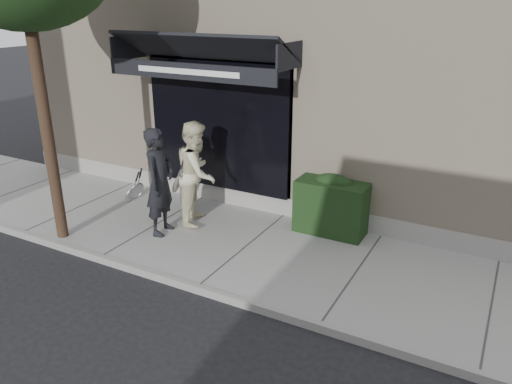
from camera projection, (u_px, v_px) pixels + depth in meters
The scene contains 7 objects.
ground at pixel (248, 251), 8.95m from camera, with size 80.00×80.00×0.00m, color black.
sidewalk at pixel (248, 248), 8.92m from camera, with size 20.00×3.00×0.12m, color gray.
curb at pixel (198, 289), 7.65m from camera, with size 20.00×0.10×0.14m, color gray.
building_facade at pixel (347, 65), 12.03m from camera, with size 14.30×8.04×5.64m.
hedge at pixel (332, 205), 9.25m from camera, with size 1.30×0.70×1.14m.
pedestrian_front at pixel (160, 182), 9.05m from camera, with size 0.78×0.91×2.00m.
pedestrian_back at pixel (197, 173), 9.53m from camera, with size 1.06×1.18×2.00m.
Camera 1 is at (3.92, -6.93, 4.22)m, focal length 35.00 mm.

